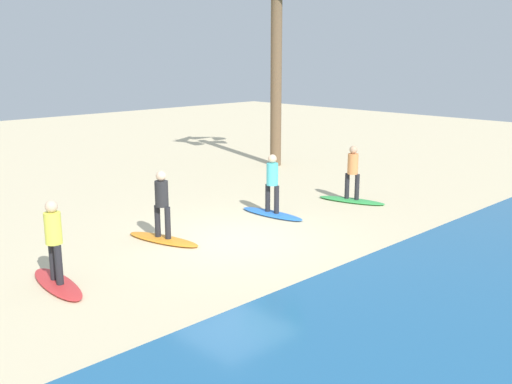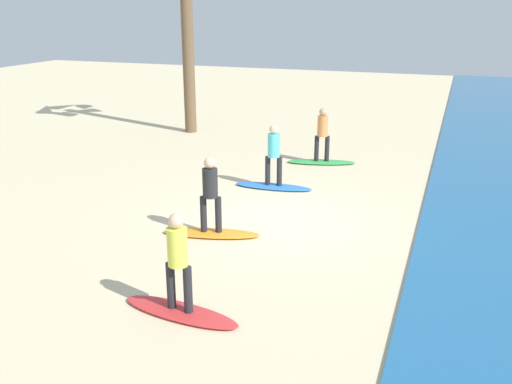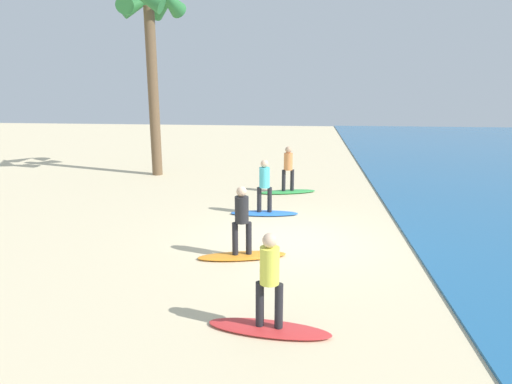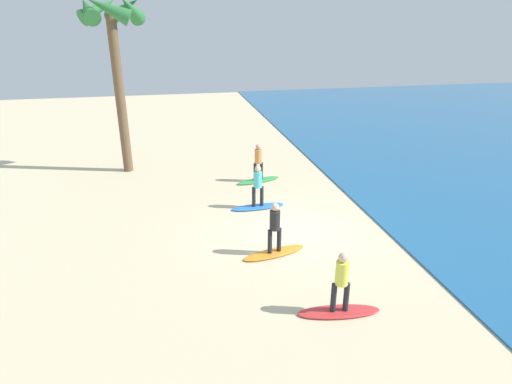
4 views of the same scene
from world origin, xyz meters
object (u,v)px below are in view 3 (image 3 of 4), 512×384
at_px(surfboard_green, 288,192).
at_px(surfboard_blue, 264,213).
at_px(surfboard_orange, 242,256).
at_px(palm_tree, 150,22).
at_px(surfer_green, 288,165).
at_px(surfer_red, 269,274).
at_px(surfer_blue, 265,182).
at_px(surfer_orange, 242,216).
at_px(surfboard_red, 269,329).

height_order(surfboard_green, surfboard_blue, same).
relative_size(surfboard_orange, palm_tree, 0.26).
bearing_deg(surfer_green, surfer_red, 0.07).
bearing_deg(palm_tree, surfer_blue, 42.88).
relative_size(surfer_blue, surfer_red, 1.00).
distance_m(surfer_red, palm_tree, 14.63).
relative_size(surfboard_blue, surfboard_orange, 1.00).
bearing_deg(surfer_orange, surfer_green, 172.36).
distance_m(surfboard_green, surfboard_blue, 2.92).
xyz_separation_m(surfboard_orange, palm_tree, (-9.16, -4.97, 6.31)).
bearing_deg(surfer_blue, surfer_orange, -3.70).
height_order(surfer_green, surfer_red, same).
bearing_deg(palm_tree, surfboard_green, 64.76).
distance_m(surfer_green, surfboard_red, 9.62).
xyz_separation_m(surfer_green, surfboard_red, (9.57, 0.01, -0.99)).
bearing_deg(palm_tree, surfer_orange, 28.50).
relative_size(surfboard_green, surfer_orange, 1.28).
height_order(surfboard_blue, surfer_orange, surfer_orange).
distance_m(surfboard_orange, surfer_red, 3.42).
height_order(surfer_blue, surfer_red, same).
relative_size(surfboard_red, palm_tree, 0.26).
xyz_separation_m(surfer_red, palm_tree, (-12.31, -5.84, 5.32)).
bearing_deg(surfer_orange, surfer_red, 15.45).
xyz_separation_m(surfer_green, surfer_red, (9.57, 0.01, 0.00)).
xyz_separation_m(surfer_blue, surfer_orange, (3.56, -0.23, 0.00)).
xyz_separation_m(surfboard_green, palm_tree, (-2.75, -5.83, 6.31)).
bearing_deg(surfer_green, palm_tree, -115.24).
distance_m(surfer_orange, surfboard_red, 3.42).
height_order(surfer_orange, palm_tree, palm_tree).
bearing_deg(surfboard_green, surfboard_orange, -113.22).
distance_m(surfboard_orange, surfboard_red, 3.27).
bearing_deg(surfboard_red, surfer_blue, 102.06).
xyz_separation_m(surfer_orange, surfboard_red, (3.15, 0.87, -0.99)).
xyz_separation_m(surfer_orange, surfer_red, (3.15, 0.87, 0.00)).
height_order(surfboard_blue, surfer_blue, surfer_blue).
xyz_separation_m(surfboard_blue, surfer_orange, (3.56, -0.23, 0.99)).
relative_size(surfboard_green, surfer_blue, 1.28).
bearing_deg(surfboard_blue, surfer_red, -88.65).
distance_m(surfer_blue, surfer_orange, 3.57).
bearing_deg(surfer_red, surfer_orange, -164.55).
xyz_separation_m(surfboard_green, surfboard_blue, (2.85, -0.63, 0.00)).
relative_size(surfer_green, surfboard_red, 0.78).
relative_size(surfboard_blue, surfer_orange, 1.28).
relative_size(surfboard_blue, palm_tree, 0.26).
bearing_deg(palm_tree, surfboard_blue, 42.88).
height_order(surfboard_green, surfer_orange, surfer_orange).
height_order(surfboard_blue, palm_tree, palm_tree).
bearing_deg(surfer_green, surfboard_orange, -7.64).
relative_size(surfboard_blue, surfboard_red, 1.00).
xyz_separation_m(surfboard_green, surfer_red, (9.57, 0.01, 0.99)).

